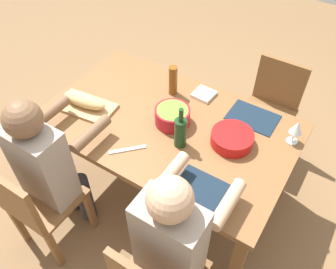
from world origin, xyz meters
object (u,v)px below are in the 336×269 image
at_px(diner_far_left, 174,237).
at_px(wine_glass, 297,128).
at_px(dining_table, 168,132).
at_px(serving_bowl_salad, 172,115).
at_px(beer_bottle, 173,80).
at_px(cutting_board, 86,107).
at_px(wine_bottle, 180,132).
at_px(chair_far_right, 35,204).
at_px(diner_far_right, 48,163).
at_px(serving_bowl_fruit, 232,138).
at_px(napkin_stack, 204,94).
at_px(chair_near_left, 271,106).
at_px(bread_loaf, 84,100).

xyz_separation_m(diner_far_left, wine_glass, (-0.29, -0.92, 0.16)).
xyz_separation_m(dining_table, wine_glass, (-0.74, -0.28, 0.20)).
distance_m(serving_bowl_salad, beer_bottle, 0.31).
height_order(cutting_board, wine_bottle, wine_bottle).
xyz_separation_m(serving_bowl_salad, wine_bottle, (-0.14, 0.14, 0.05)).
xyz_separation_m(chair_far_right, serving_bowl_salad, (-0.47, -0.85, 0.32)).
xyz_separation_m(chair_far_right, wine_bottle, (-0.61, -0.71, 0.37)).
xyz_separation_m(diner_far_right, wine_glass, (-1.19, -0.92, 0.16)).
relative_size(diner_far_right, wine_bottle, 4.14).
relative_size(dining_table, cutting_board, 4.08).
bearing_deg(serving_bowl_fruit, napkin_stack, -40.59).
height_order(dining_table, wine_glass, wine_glass).
bearing_deg(serving_bowl_salad, diner_far_left, 122.80).
bearing_deg(diner_far_right, wine_bottle, -139.41).
distance_m(chair_near_left, diner_far_right, 1.74).
relative_size(wine_bottle, beer_bottle, 1.32).
bearing_deg(bread_loaf, chair_far_right, 99.17).
relative_size(serving_bowl_salad, bread_loaf, 0.72).
relative_size(chair_near_left, wine_glass, 5.12).
height_order(dining_table, bread_loaf, bread_loaf).
distance_m(chair_far_right, serving_bowl_salad, 1.02).
height_order(bread_loaf, napkin_stack, bread_loaf).
height_order(diner_far_left, serving_bowl_fruit, diner_far_left).
height_order(serving_bowl_fruit, beer_bottle, beer_bottle).
relative_size(chair_far_right, serving_bowl_fruit, 3.26).
height_order(serving_bowl_salad, cutting_board, serving_bowl_salad).
distance_m(cutting_board, bread_loaf, 0.06).
xyz_separation_m(dining_table, napkin_stack, (-0.06, -0.37, 0.10)).
bearing_deg(wine_glass, dining_table, 20.61).
relative_size(chair_far_right, bread_loaf, 2.66).
distance_m(serving_bowl_salad, cutting_board, 0.61).
bearing_deg(chair_near_left, diner_far_left, 90.00).
height_order(serving_bowl_salad, wine_bottle, wine_bottle).
bearing_deg(chair_far_right, dining_table, -118.47).
bearing_deg(wine_bottle, bread_loaf, 4.68).
bearing_deg(diner_far_right, chair_near_left, -121.38).
xyz_separation_m(dining_table, cutting_board, (0.55, 0.18, 0.09)).
distance_m(diner_far_left, serving_bowl_fruit, 0.71).
height_order(chair_near_left, serving_bowl_salad, same).
distance_m(diner_far_left, wine_bottle, 0.62).
relative_size(diner_far_left, chair_far_right, 1.41).
distance_m(dining_table, cutting_board, 0.59).
relative_size(diner_far_left, napkin_stack, 8.57).
distance_m(dining_table, serving_bowl_salad, 0.15).
xyz_separation_m(dining_table, bread_loaf, (0.55, 0.18, 0.15)).
height_order(chair_far_right, bread_loaf, same).
bearing_deg(cutting_board, napkin_stack, -138.41).
bearing_deg(beer_bottle, napkin_stack, -155.15).
bearing_deg(bread_loaf, beer_bottle, -132.47).
distance_m(chair_near_left, serving_bowl_salad, 0.97).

